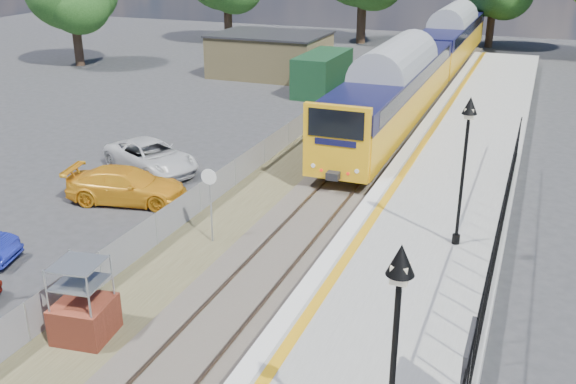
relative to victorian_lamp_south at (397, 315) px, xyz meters
The scene contains 14 objects.
ground 8.05m from the victorian_lamp_south, 143.97° to the left, with size 120.00×120.00×0.00m, color #2D2D30.
track_bed 15.50m from the victorian_lamp_south, 113.60° to the left, with size 5.90×80.00×0.29m.
platform 12.67m from the victorian_lamp_south, 96.18° to the left, with size 5.00×70.00×0.90m, color gray.
platform_edge 12.92m from the victorian_lamp_south, 105.65° to the left, with size 0.90×70.00×0.01m.
victorian_lamp_south is the anchor object (origin of this frame).
victorian_lamp_north 10.00m from the victorian_lamp_south, 91.15° to the left, with size 0.44×0.44×4.60m.
palisade_fence 6.79m from the victorian_lamp_south, 80.47° to the left, with size 0.12×26.00×2.00m.
wire_fence 19.07m from the victorian_lamp_south, 121.23° to the left, with size 0.06×52.00×1.20m.
outbuilding 38.94m from the victorian_lamp_south, 114.99° to the left, with size 10.80×10.10×3.12m.
train 35.31m from the victorian_lamp_south, 98.98° to the left, with size 2.82×40.83×3.51m.
brick_plinth 9.50m from the victorian_lamp_south, 162.15° to the left, with size 1.53×1.53×2.20m.
speed_sign 12.27m from the victorian_lamp_south, 132.34° to the left, with size 0.54×0.12×2.68m.
car_yellow 17.28m from the victorian_lamp_south, 139.72° to the left, with size 1.92×4.71×1.37m, color orange.
car_white 20.34m from the victorian_lamp_south, 134.31° to the left, with size 2.26×4.90×1.36m, color silver.
Camera 1 is at (7.05, -12.44, 9.66)m, focal length 40.00 mm.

